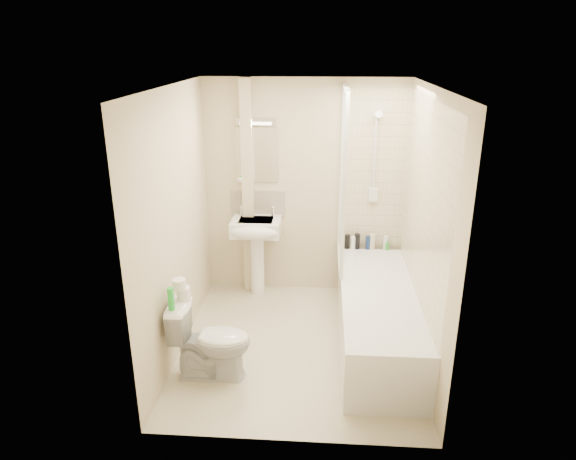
{
  "coord_description": "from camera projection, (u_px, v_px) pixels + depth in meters",
  "views": [
    {
      "loc": [
        0.2,
        -4.22,
        2.74
      ],
      "look_at": [
        -0.11,
        0.2,
        1.11
      ],
      "focal_mm": 32.0,
      "sensor_mm": 36.0,
      "label": 1
    }
  ],
  "objects": [
    {
      "name": "wall_right",
      "position": [
        426.0,
        231.0,
        4.42
      ],
      "size": [
        0.02,
        2.5,
        2.4
      ],
      "primitive_type": "cube",
      "color": "beige",
      "rests_on": "ground"
    },
    {
      "name": "bottle_white_a",
      "position": [
        353.0,
        243.0,
        5.75
      ],
      "size": [
        0.06,
        0.06,
        0.14
      ],
      "primitive_type": "cylinder",
      "color": "white",
      "rests_on": "bathtub"
    },
    {
      "name": "bottle_white_b",
      "position": [
        386.0,
        243.0,
        5.72
      ],
      "size": [
        0.05,
        0.05,
        0.16
      ],
      "primitive_type": "cylinder",
      "color": "silver",
      "rests_on": "bathtub"
    },
    {
      "name": "bottle_blue",
      "position": [
        368.0,
        243.0,
        5.73
      ],
      "size": [
        0.06,
        0.06,
        0.15
      ],
      "primitive_type": "cylinder",
      "color": "navy",
      "rests_on": "bathtub"
    },
    {
      "name": "ceiling",
      "position": [
        300.0,
        87.0,
        4.08
      ],
      "size": [
        2.2,
        2.5,
        0.02
      ],
      "primitive_type": "cube",
      "color": "white",
      "rests_on": "wall_back"
    },
    {
      "name": "bottle_green",
      "position": [
        386.0,
        245.0,
        5.73
      ],
      "size": [
        0.06,
        0.06,
        0.09
      ],
      "primitive_type": "cylinder",
      "color": "green",
      "rests_on": "bathtub"
    },
    {
      "name": "wall_left",
      "position": [
        176.0,
        225.0,
        4.57
      ],
      "size": [
        0.02,
        2.5,
        2.4
      ],
      "primitive_type": "cube",
      "color": "beige",
      "rests_on": "ground"
    },
    {
      "name": "tile_right",
      "position": [
        425.0,
        203.0,
        4.45
      ],
      "size": [
        0.01,
        2.1,
        1.75
      ],
      "primitive_type": "cube",
      "color": "beige",
      "rests_on": "wall_right"
    },
    {
      "name": "mirror",
      "position": [
        257.0,
        155.0,
        5.56
      ],
      "size": [
        0.46,
        0.01,
        0.6
      ],
      "primitive_type": "cube",
      "color": "white",
      "rests_on": "wall_back"
    },
    {
      "name": "toilet_roll_upper",
      "position": [
        179.0,
        284.0,
        4.27
      ],
      "size": [
        0.11,
        0.11,
        0.09
      ],
      "primitive_type": "cylinder",
      "color": "white",
      "rests_on": "toilet_roll_lower"
    },
    {
      "name": "pipe_boxing",
      "position": [
        248.0,
        190.0,
        5.65
      ],
      "size": [
        0.12,
        0.12,
        2.4
      ],
      "primitive_type": "cube",
      "color": "beige",
      "rests_on": "ground"
    },
    {
      "name": "bottle_black_b",
      "position": [
        357.0,
        241.0,
        5.74
      ],
      "size": [
        0.06,
        0.06,
        0.17
      ],
      "primitive_type": "cylinder",
      "color": "black",
      "rests_on": "bathtub"
    },
    {
      "name": "shower_fixture",
      "position": [
        375.0,
        161.0,
        5.45
      ],
      "size": [
        0.1,
        0.16,
        0.99
      ],
      "color": "white",
      "rests_on": "wall_back"
    },
    {
      "name": "shower_screen",
      "position": [
        343.0,
        178.0,
        5.13
      ],
      "size": [
        0.04,
        0.92,
        1.8
      ],
      "color": "white",
      "rests_on": "bathtub"
    },
    {
      "name": "strip_light",
      "position": [
        256.0,
        121.0,
        5.41
      ],
      "size": [
        0.42,
        0.07,
        0.07
      ],
      "primitive_type": "cube",
      "color": "silver",
      "rests_on": "wall_back"
    },
    {
      "name": "wall_back",
      "position": [
        304.0,
        190.0,
        5.67
      ],
      "size": [
        2.2,
        0.02,
        2.4
      ],
      "primitive_type": "cube",
      "color": "beige",
      "rests_on": "ground"
    },
    {
      "name": "pedestal_sink",
      "position": [
        256.0,
        236.0,
        5.64
      ],
      "size": [
        0.54,
        0.49,
        1.03
      ],
      "color": "white",
      "rests_on": "ground"
    },
    {
      "name": "splashback",
      "position": [
        258.0,
        204.0,
        5.75
      ],
      "size": [
        0.6,
        0.02,
        0.3
      ],
      "primitive_type": "cube",
      "color": "beige",
      "rests_on": "wall_back"
    },
    {
      "name": "toilet",
      "position": [
        211.0,
        340.0,
        4.37
      ],
      "size": [
        0.39,
        0.68,
        0.69
      ],
      "primitive_type": "imported",
      "rotation": [
        0.0,
        0.0,
        1.58
      ],
      "color": "white",
      "rests_on": "ground"
    },
    {
      "name": "bottle_cream",
      "position": [
        372.0,
        242.0,
        5.73
      ],
      "size": [
        0.07,
        0.07,
        0.18
      ],
      "primitive_type": "cylinder",
      "color": "beige",
      "rests_on": "bathtub"
    },
    {
      "name": "floor",
      "position": [
        298.0,
        346.0,
        4.91
      ],
      "size": [
        2.5,
        2.5,
        0.0
      ],
      "primitive_type": "plane",
      "color": "beige",
      "rests_on": "ground"
    },
    {
      "name": "tile_back",
      "position": [
        374.0,
        171.0,
        5.53
      ],
      "size": [
        0.7,
        0.01,
        1.75
      ],
      "primitive_type": "cube",
      "color": "beige",
      "rests_on": "wall_back"
    },
    {
      "name": "bottle_black_a",
      "position": [
        347.0,
        242.0,
        5.75
      ],
      "size": [
        0.06,
        0.06,
        0.16
      ],
      "primitive_type": "cylinder",
      "color": "black",
      "rests_on": "bathtub"
    },
    {
      "name": "green_bottle",
      "position": [
        171.0,
        299.0,
        4.14
      ],
      "size": [
        0.05,
        0.05,
        0.2
      ],
      "primitive_type": "cylinder",
      "color": "green",
      "rests_on": "toilet"
    },
    {
      "name": "bathtub",
      "position": [
        378.0,
        316.0,
        4.86
      ],
      "size": [
        0.7,
        2.1,
        0.55
      ],
      "color": "white",
      "rests_on": "ground"
    },
    {
      "name": "toilet_roll_lower",
      "position": [
        184.0,
        293.0,
        4.33
      ],
      "size": [
        0.11,
        0.11,
        0.11
      ],
      "primitive_type": "cylinder",
      "color": "white",
      "rests_on": "toilet"
    }
  ]
}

